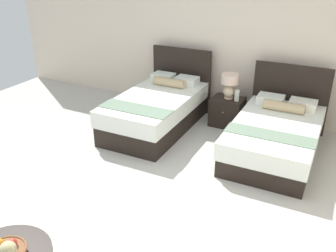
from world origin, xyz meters
The scene contains 8 objects.
ground_plane centered at (0.00, 0.00, -0.01)m, with size 10.07×9.71×0.02m, color beige.
wall_back centered at (0.00, 3.05, 1.45)m, with size 10.07×0.12×2.89m, color beige.
bed_near_window centered at (-1.02, 1.83, 0.34)m, with size 1.18×2.15×1.20m.
bed_near_corner centered at (1.02, 1.84, 0.30)m, with size 1.25×2.07×1.15m.
nightstand centered at (0.03, 2.48, 0.25)m, with size 0.54×0.48×0.50m.
table_lamp centered at (0.03, 2.50, 0.76)m, with size 0.30×0.30×0.44m.
vase centered at (0.20, 2.44, 0.60)m, with size 0.08×0.08×0.20m.
fruit_bowl centered at (-0.46, -1.88, 0.53)m, with size 0.36×0.36×0.20m.
Camera 1 is at (1.83, -3.36, 2.81)m, focal length 39.47 mm.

